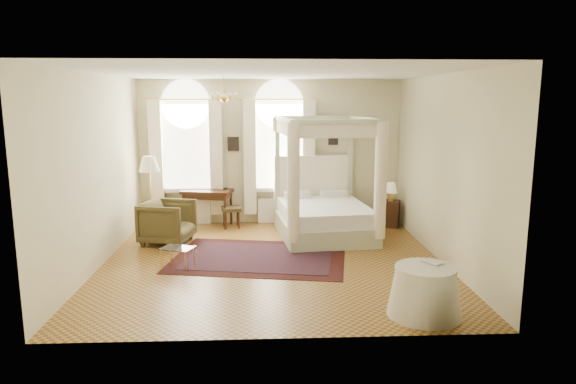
# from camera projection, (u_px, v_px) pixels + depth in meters

# --- Properties ---
(ground) EXTENTS (6.00, 6.00, 0.00)m
(ground) POSITION_uv_depth(u_px,v_px,m) (273.00, 261.00, 9.18)
(ground) COLOR #A3702F
(ground) RESTS_ON ground
(room_walls) EXTENTS (6.00, 6.00, 6.00)m
(room_walls) POSITION_uv_depth(u_px,v_px,m) (273.00, 151.00, 8.82)
(room_walls) COLOR beige
(room_walls) RESTS_ON ground
(window_left) EXTENTS (1.62, 0.27, 3.29)m
(window_left) POSITION_uv_depth(u_px,v_px,m) (187.00, 160.00, 11.64)
(window_left) COLOR silver
(window_left) RESTS_ON room_walls
(window_right) EXTENTS (1.62, 0.27, 3.29)m
(window_right) POSITION_uv_depth(u_px,v_px,m) (279.00, 160.00, 11.74)
(window_right) COLOR silver
(window_right) RESTS_ON room_walls
(chandelier) EXTENTS (0.51, 0.45, 0.50)m
(chandelier) POSITION_uv_depth(u_px,v_px,m) (224.00, 97.00, 9.79)
(chandelier) COLOR gold
(chandelier) RESTS_ON room_walls
(wall_pictures) EXTENTS (2.54, 0.03, 0.39)m
(wall_pictures) POSITION_uv_depth(u_px,v_px,m) (274.00, 142.00, 11.76)
(wall_pictures) COLOR black
(wall_pictures) RESTS_ON room_walls
(canopy_bed) EXTENTS (2.13, 2.51, 2.49)m
(canopy_bed) POSITION_uv_depth(u_px,v_px,m) (324.00, 210.00, 10.75)
(canopy_bed) COLOR #B3B896
(canopy_bed) RESTS_ON ground
(nightstand) EXTENTS (0.53, 0.50, 0.59)m
(nightstand) POSITION_uv_depth(u_px,v_px,m) (390.00, 213.00, 11.67)
(nightstand) COLOR black
(nightstand) RESTS_ON ground
(nightstand_lamp) EXTENTS (0.29, 0.29, 0.42)m
(nightstand_lamp) POSITION_uv_depth(u_px,v_px,m) (391.00, 189.00, 11.55)
(nightstand_lamp) COLOR gold
(nightstand_lamp) RESTS_ON nightstand
(writing_desk) EXTENTS (1.21, 0.81, 0.83)m
(writing_desk) POSITION_uv_depth(u_px,v_px,m) (207.00, 195.00, 11.63)
(writing_desk) COLOR black
(writing_desk) RESTS_ON ground
(laptop) EXTENTS (0.37, 0.27, 0.03)m
(laptop) POSITION_uv_depth(u_px,v_px,m) (220.00, 188.00, 11.76)
(laptop) COLOR black
(laptop) RESTS_ON writing_desk
(stool) EXTENTS (0.47, 0.47, 0.47)m
(stool) POSITION_uv_depth(u_px,v_px,m) (231.00, 210.00, 11.52)
(stool) COLOR #4B3F20
(stool) RESTS_ON ground
(armchair) EXTENTS (1.13, 1.11, 0.86)m
(armchair) POSITION_uv_depth(u_px,v_px,m) (168.00, 222.00, 10.29)
(armchair) COLOR #453A1D
(armchair) RESTS_ON ground
(coffee_table) EXTENTS (0.62, 0.53, 0.36)m
(coffee_table) POSITION_uv_depth(u_px,v_px,m) (178.00, 250.00, 8.77)
(coffee_table) COLOR white
(coffee_table) RESTS_ON ground
(floor_lamp) EXTENTS (0.44, 0.44, 1.69)m
(floor_lamp) POSITION_uv_depth(u_px,v_px,m) (149.00, 168.00, 10.68)
(floor_lamp) COLOR gold
(floor_lamp) RESTS_ON ground
(oriental_rug) EXTENTS (3.42, 2.71, 0.01)m
(oriental_rug) POSITION_uv_depth(u_px,v_px,m) (260.00, 257.00, 9.40)
(oriental_rug) COLOR #3C110E
(oriental_rug) RESTS_ON ground
(side_table) EXTENTS (0.99, 0.99, 0.68)m
(side_table) POSITION_uv_depth(u_px,v_px,m) (425.00, 291.00, 6.85)
(side_table) COLOR silver
(side_table) RESTS_ON ground
(book) EXTENTS (0.30, 0.32, 0.02)m
(book) POSITION_uv_depth(u_px,v_px,m) (428.00, 263.00, 6.89)
(book) COLOR black
(book) RESTS_ON side_table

